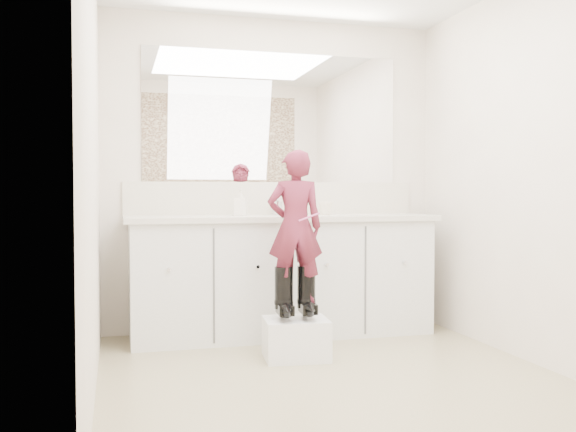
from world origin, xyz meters
name	(u,v)px	position (x,y,z in m)	size (l,w,h in m)	color
floor	(337,381)	(0.00, 0.00, 0.00)	(3.00, 3.00, 0.00)	#8A7E5A
wall_back	(273,174)	(0.00, 1.50, 1.20)	(2.60, 2.60, 0.00)	beige
wall_front	(492,148)	(0.00, -1.50, 1.20)	(2.60, 2.60, 0.00)	beige
wall_left	(92,164)	(-1.30, 0.00, 1.20)	(3.00, 3.00, 0.00)	beige
wall_right	(541,169)	(1.30, 0.00, 1.20)	(3.00, 3.00, 0.00)	beige
vanity_cabinet	(282,278)	(0.00, 1.23, 0.42)	(2.20, 0.55, 0.85)	silver
countertop	(283,218)	(0.00, 1.21, 0.87)	(2.28, 0.58, 0.04)	beige
backsplash	(274,198)	(0.00, 1.49, 1.02)	(2.28, 0.03, 0.25)	beige
mirror	(274,118)	(0.00, 1.49, 1.64)	(2.00, 0.02, 1.00)	white
dot_panel	(491,10)	(0.00, -1.49, 1.65)	(2.00, 0.01, 1.20)	#472819
faucet	(277,208)	(0.00, 1.38, 0.94)	(0.08, 0.08, 0.10)	silver
cup	(325,208)	(0.34, 1.25, 0.94)	(0.11, 0.11, 0.10)	beige
soap_bottle	(241,202)	(-0.31, 1.25, 0.99)	(0.09, 0.09, 0.19)	white
step_stool	(296,339)	(-0.09, 0.54, 0.13)	(0.40, 0.33, 0.26)	white
boot_left	(284,293)	(-0.16, 0.56, 0.42)	(0.12, 0.22, 0.33)	black
boot_right	(306,292)	(-0.01, 0.56, 0.42)	(0.12, 0.22, 0.33)	black
toddler	(295,227)	(-0.09, 0.56, 0.84)	(0.35, 0.23, 0.97)	#A4324E
toothbrush	(309,217)	(-0.02, 0.48, 0.91)	(0.01, 0.01, 0.14)	#DA5596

